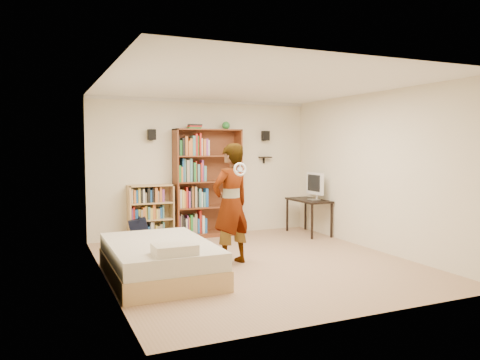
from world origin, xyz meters
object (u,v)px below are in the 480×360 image
object	(u,v)px
low_bookshelf	(151,213)
person	(231,204)
tall_bookshelf	(208,183)
computer_desk	(309,217)
daybed	(159,255)

from	to	relation	value
low_bookshelf	person	size ratio (longest dim) A/B	0.58
tall_bookshelf	computer_desk	world-z (taller)	tall_bookshelf
daybed	computer_desk	bearing A→B (deg)	27.85
daybed	person	bearing A→B (deg)	13.30
computer_desk	person	bearing A→B (deg)	-146.06
tall_bookshelf	low_bookshelf	distance (m)	1.25
computer_desk	person	xyz separation A→B (m)	(-2.36, -1.59, 0.56)
computer_desk	person	size ratio (longest dim) A/B	0.57
computer_desk	daybed	world-z (taller)	computer_desk
computer_desk	low_bookshelf	bearing A→B (deg)	167.85
tall_bookshelf	person	xyz separation A→B (m)	(-0.42, -2.21, -0.15)
computer_desk	tall_bookshelf	bearing A→B (deg)	162.14
computer_desk	daybed	bearing A→B (deg)	-152.15
computer_desk	daybed	distance (m)	4.00
person	tall_bookshelf	bearing A→B (deg)	-119.77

